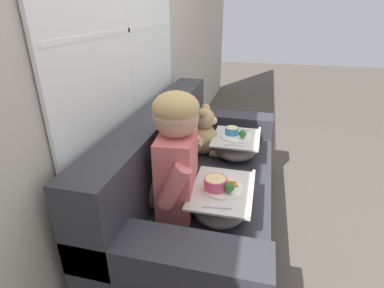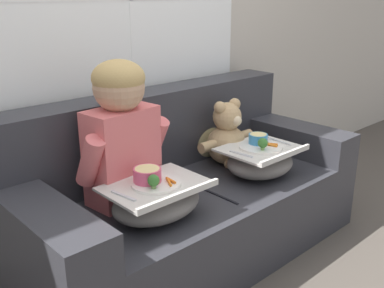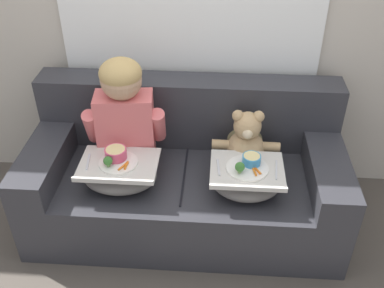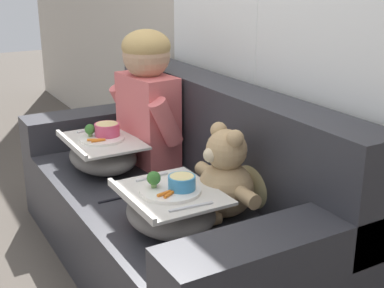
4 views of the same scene
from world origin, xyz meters
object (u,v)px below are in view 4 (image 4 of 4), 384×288
throw_pillow_behind_child (177,127)px  lap_tray_child (103,153)px  lap_tray_teddy (171,209)px  couch (178,204)px  child_figure (147,91)px  teddy_bear (225,178)px  throw_pillow_behind_teddy (259,171)px

throw_pillow_behind_child → lap_tray_child: bearing=-90.2°
lap_tray_teddy → lap_tray_child: bearing=180.0°
couch → child_figure: size_ratio=2.78×
teddy_bear → couch: bearing=-177.2°
couch → throw_pillow_behind_child: size_ratio=5.41×
child_figure → couch: bearing=-3.5°
couch → teddy_bear: 0.44m
throw_pillow_behind_teddy → teddy_bear: bearing=-90.0°
throw_pillow_behind_teddy → lap_tray_child: throw_pillow_behind_teddy is taller
couch → child_figure: child_figure is taller
lap_tray_child → lap_tray_teddy: lap_tray_teddy is taller
throw_pillow_behind_child → throw_pillow_behind_teddy: bearing=0.0°
lap_tray_child → throw_pillow_behind_teddy: bearing=29.9°
throw_pillow_behind_child → child_figure: (0.00, -0.17, 0.21)m
couch → throw_pillow_behind_child: (-0.36, 0.19, 0.25)m
couch → throw_pillow_behind_teddy: bearing=27.5°
teddy_bear → lap_tray_teddy: bearing=-89.9°
throw_pillow_behind_child → couch: bearing=-27.5°
child_figure → lap_tray_child: 0.38m
throw_pillow_behind_teddy → child_figure: child_figure is taller
couch → child_figure: bearing=176.5°
lap_tray_teddy → throw_pillow_behind_teddy: bearing=90.0°
throw_pillow_behind_child → lap_tray_teddy: 0.83m
throw_pillow_behind_child → teddy_bear: (0.72, -0.17, 0.00)m
couch → teddy_bear: bearing=2.8°
couch → teddy_bear: (0.36, 0.02, 0.26)m
throw_pillow_behind_teddy → child_figure: size_ratio=0.49×
couch → throw_pillow_behind_teddy: 0.48m
throw_pillow_behind_child → child_figure: child_figure is taller
throw_pillow_behind_child → lap_tray_teddy: throw_pillow_behind_child is taller
throw_pillow_behind_teddy → child_figure: bearing=-167.0°
teddy_bear → lap_tray_child: size_ratio=0.92×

